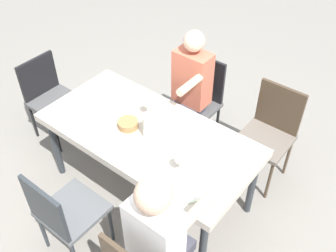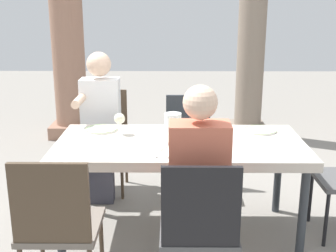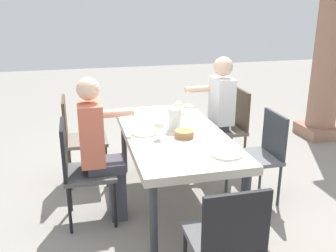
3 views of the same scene
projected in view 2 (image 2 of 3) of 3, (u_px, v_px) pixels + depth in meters
ground_plane at (179, 232)px, 3.45m from camera, size 16.00×16.00×0.00m
dining_table at (180, 150)px, 3.26m from camera, size 1.82×0.89×0.74m
chair_west_north at (104, 134)px, 4.14m from camera, size 0.44×0.44×0.93m
chair_west_south at (58, 222)px, 2.47m from camera, size 0.44×0.44×0.94m
chair_mid_north at (188, 137)px, 4.14m from camera, size 0.44×0.44×0.88m
chair_mid_south at (199, 225)px, 2.47m from camera, size 0.44×0.44×0.93m
diner_woman_green at (100, 121)px, 3.91m from camera, size 0.35×0.50×1.31m
diner_man_white at (197, 185)px, 2.60m from camera, size 0.35×0.49×1.30m
stone_column_near at (67, 33)px, 5.56m from camera, size 0.53×0.53×2.72m
stone_column_centre at (252, 31)px, 5.53m from camera, size 0.45×0.45×2.77m
plate_0 at (101, 129)px, 3.51m from camera, size 0.25×0.25×0.02m
wine_glass_0 at (120, 119)px, 3.38m from camera, size 0.08×0.08×0.17m
fork_0 at (83, 130)px, 3.51m from camera, size 0.02×0.17×0.01m
spoon_0 at (120, 130)px, 3.51m from camera, size 0.02×0.17×0.01m
plate_1 at (179, 152)px, 2.98m from camera, size 0.25×0.25×0.02m
wine_glass_1 at (202, 133)px, 3.05m from camera, size 0.08×0.08×0.16m
fork_1 at (156, 153)px, 2.98m from camera, size 0.02×0.17×0.01m
spoon_1 at (201, 153)px, 2.98m from camera, size 0.02×0.17×0.01m
plate_2 at (260, 130)px, 3.48m from camera, size 0.26×0.26×0.02m
fork_2 at (241, 131)px, 3.49m from camera, size 0.03×0.17×0.01m
spoon_2 at (279, 131)px, 3.48m from camera, size 0.03×0.17×0.01m
water_pitcher at (173, 128)px, 3.24m from camera, size 0.12×0.12×0.21m
bread_basket at (202, 135)px, 3.28m from camera, size 0.17×0.17×0.06m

